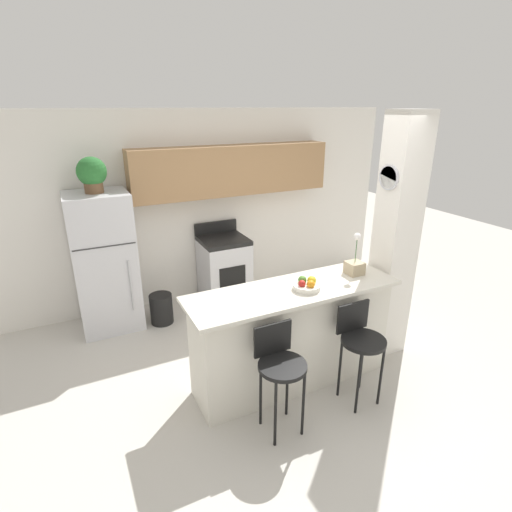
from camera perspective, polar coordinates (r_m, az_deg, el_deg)
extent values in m
plane|color=beige|center=(4.21, 4.97, -17.14)|extent=(14.00, 14.00, 0.00)
cube|color=white|center=(5.56, -6.88, 7.02)|extent=(5.60, 0.06, 2.55)
cube|color=#9E754C|center=(5.40, -3.35, 12.16)|extent=(2.70, 0.32, 0.64)
cube|color=silver|center=(5.36, -5.64, 10.26)|extent=(0.78, 0.28, 0.12)
cube|color=white|center=(4.35, 19.28, 2.08)|extent=(0.36, 0.32, 2.55)
cylinder|color=silver|center=(4.06, 18.44, 10.60)|extent=(0.02, 0.24, 0.24)
cylinder|color=white|center=(4.06, 18.38, 10.59)|extent=(0.01, 0.21, 0.21)
cube|color=silver|center=(3.93, 5.19, -11.54)|extent=(1.91, 0.50, 0.97)
cube|color=beige|center=(3.69, 5.45, -4.91)|extent=(2.03, 0.62, 0.03)
cube|color=silver|center=(5.15, -20.42, -3.65)|extent=(0.69, 0.64, 1.14)
cube|color=silver|center=(4.88, -21.63, 5.32)|extent=(0.69, 0.64, 0.53)
cube|color=#333333|center=(4.65, -20.80, 1.23)|extent=(0.66, 0.01, 0.01)
cylinder|color=#B2B2B7|center=(4.85, -17.43, -4.09)|extent=(0.02, 0.02, 0.62)
cube|color=silver|center=(5.54, -4.56, -2.21)|extent=(0.61, 0.59, 0.85)
cube|color=black|center=(5.38, -4.69, 2.26)|extent=(0.61, 0.59, 0.06)
cube|color=black|center=(5.60, -5.78, 4.13)|extent=(0.61, 0.04, 0.16)
cube|color=black|center=(5.27, -3.35, -2.93)|extent=(0.37, 0.01, 0.27)
cylinder|color=black|center=(3.30, 3.81, -15.43)|extent=(0.40, 0.40, 0.03)
cube|color=black|center=(3.33, 2.40, -11.72)|extent=(0.34, 0.02, 0.28)
cylinder|color=black|center=(3.37, 2.79, -21.67)|extent=(0.02, 0.02, 0.62)
cylinder|color=black|center=(3.47, 6.76, -20.29)|extent=(0.02, 0.02, 0.62)
cylinder|color=black|center=(3.54, 0.66, -19.16)|extent=(0.02, 0.02, 0.62)
cylinder|color=black|center=(3.64, 4.47, -17.96)|extent=(0.02, 0.02, 0.62)
cylinder|color=black|center=(3.72, 15.11, -11.64)|extent=(0.40, 0.40, 0.03)
cube|color=black|center=(3.74, 13.65, -8.43)|extent=(0.34, 0.02, 0.28)
cylinder|color=black|center=(3.75, 14.39, -17.32)|extent=(0.02, 0.02, 0.62)
cylinder|color=black|center=(3.90, 17.41, -16.02)|extent=(0.02, 0.02, 0.62)
cylinder|color=black|center=(3.91, 11.89, -15.36)|extent=(0.02, 0.02, 0.62)
cylinder|color=black|center=(4.05, 14.88, -14.22)|extent=(0.02, 0.02, 0.62)
cylinder|color=brown|center=(4.82, -22.15, 9.03)|extent=(0.20, 0.20, 0.11)
sphere|color=#286B2D|center=(4.79, -22.44, 11.10)|extent=(0.32, 0.32, 0.32)
cube|color=tan|center=(4.07, 13.88, -1.67)|extent=(0.16, 0.16, 0.13)
cylinder|color=#386633|center=(4.01, 14.10, 0.77)|extent=(0.01, 0.01, 0.24)
sphere|color=white|center=(3.96, 14.28, 2.72)|extent=(0.07, 0.07, 0.07)
cylinder|color=silver|center=(3.67, 7.23, -4.41)|extent=(0.25, 0.25, 0.05)
sphere|color=gold|center=(3.68, 7.96, -3.48)|extent=(0.08, 0.08, 0.08)
sphere|color=#4C7F2D|center=(3.68, 6.63, -3.42)|extent=(0.08, 0.08, 0.08)
sphere|color=red|center=(3.61, 6.58, -3.95)|extent=(0.07, 0.07, 0.07)
sphere|color=orange|center=(3.61, 7.84, -4.02)|extent=(0.07, 0.07, 0.07)
cylinder|color=black|center=(5.18, -13.36, -7.34)|extent=(0.28, 0.28, 0.38)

